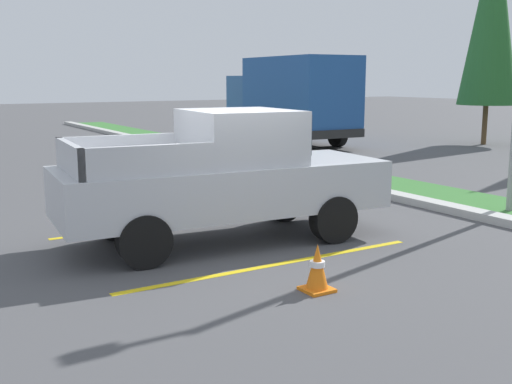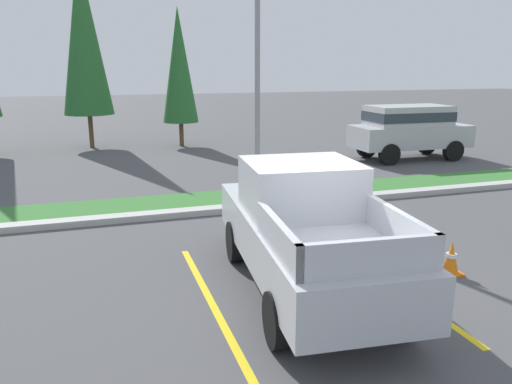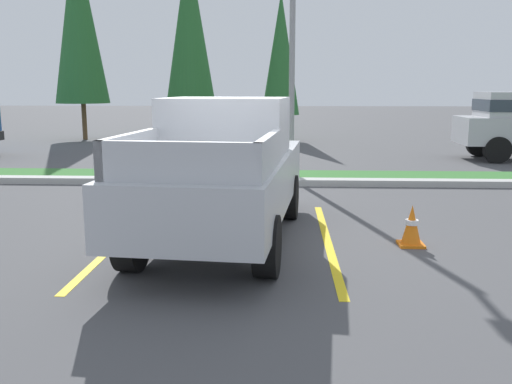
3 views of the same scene
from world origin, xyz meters
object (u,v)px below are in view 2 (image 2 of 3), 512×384
object	(u,v)px
suv_distant	(409,128)
cypress_tree_center	(179,66)
cypress_tree_left_inner	(83,35)
pickup_truck_main	(305,229)
traffic_cone	(451,259)
street_light	(259,63)

from	to	relation	value
suv_distant	cypress_tree_center	size ratio (longest dim) A/B	0.76
suv_distant	cypress_tree_left_inner	world-z (taller)	cypress_tree_left_inner
cypress_tree_center	pickup_truck_main	bearing A→B (deg)	-92.67
pickup_truck_main	traffic_cone	bearing A→B (deg)	-4.67
street_light	cypress_tree_left_inner	world-z (taller)	cypress_tree_left_inner
pickup_truck_main	street_light	size ratio (longest dim) A/B	0.86
pickup_truck_main	traffic_cone	size ratio (longest dim) A/B	8.97
pickup_truck_main	cypress_tree_left_inner	bearing A→B (deg)	100.80
pickup_truck_main	suv_distant	world-z (taller)	same
pickup_truck_main	street_light	world-z (taller)	street_light
suv_distant	traffic_cone	size ratio (longest dim) A/B	7.72
cypress_tree_center	traffic_cone	world-z (taller)	cypress_tree_center
suv_distant	street_light	bearing A→B (deg)	-150.76
suv_distant	cypress_tree_left_inner	bearing A→B (deg)	149.64
suv_distant	cypress_tree_left_inner	size ratio (longest dim) A/B	0.56
pickup_truck_main	suv_distant	size ratio (longest dim) A/B	1.16
cypress_tree_center	street_light	bearing A→B (deg)	-88.18
cypress_tree_left_inner	cypress_tree_center	xyz separation A→B (m)	(3.93, -0.82, -1.28)
traffic_cone	cypress_tree_left_inner	bearing A→B (deg)	109.26
traffic_cone	cypress_tree_center	bearing A→B (deg)	97.04
cypress_tree_left_inner	traffic_cone	world-z (taller)	cypress_tree_left_inner
suv_distant	traffic_cone	xyz separation A→B (m)	(-5.90, -10.00, -0.95)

